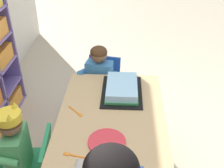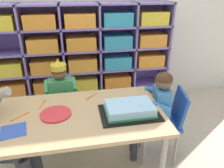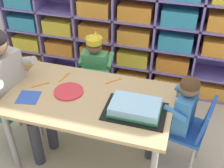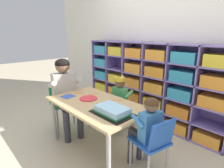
{
  "view_description": "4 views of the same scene",
  "coord_description": "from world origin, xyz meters",
  "px_view_note": "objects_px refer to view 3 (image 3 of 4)",
  "views": [
    {
      "loc": [
        -1.28,
        -0.07,
        1.71
      ],
      "look_at": [
        0.13,
        -0.0,
        0.81
      ],
      "focal_mm": 44.28,
      "sensor_mm": 36.0,
      "label": 1
    },
    {
      "loc": [
        -0.01,
        -1.28,
        1.42
      ],
      "look_at": [
        0.23,
        -0.01,
        0.82
      ],
      "focal_mm": 34.39,
      "sensor_mm": 36.0,
      "label": 2
    },
    {
      "loc": [
        0.6,
        -1.48,
        1.87
      ],
      "look_at": [
        0.18,
        -0.03,
        0.78
      ],
      "focal_mm": 46.31,
      "sensor_mm": 36.0,
      "label": 3
    },
    {
      "loc": [
        1.53,
        -1.18,
        1.37
      ],
      "look_at": [
        0.24,
        0.03,
        0.87
      ],
      "focal_mm": 28.95,
      "sensor_mm": 36.0,
      "label": 4
    }
  ],
  "objects_px": {
    "classroom_chair_blue": "(94,84)",
    "fork_by_napkin": "(42,84)",
    "activity_table": "(90,104)",
    "classroom_chair_guest_side": "(189,128)",
    "guest_at_table_side": "(178,111)",
    "child_with_crown": "(96,63)",
    "paper_plate_stack": "(69,91)",
    "fork_at_table_front_edge": "(65,77)",
    "adult_helper_seated": "(9,82)",
    "birthday_cake_on_tray": "(135,108)",
    "fork_near_cake_tray": "(112,81)",
    "classroom_chair_adult_side": "(5,101)"
  },
  "relations": [
    {
      "from": "classroom_chair_blue",
      "to": "fork_by_napkin",
      "type": "distance_m",
      "value": 0.57
    },
    {
      "from": "activity_table",
      "to": "classroom_chair_guest_side",
      "type": "height_order",
      "value": "classroom_chair_guest_side"
    },
    {
      "from": "classroom_chair_guest_side",
      "to": "guest_at_table_side",
      "type": "bearing_deg",
      "value": -90.0
    },
    {
      "from": "child_with_crown",
      "to": "classroom_chair_blue",
      "type": "bearing_deg",
      "value": 89.52
    },
    {
      "from": "classroom_chair_guest_side",
      "to": "paper_plate_stack",
      "type": "distance_m",
      "value": 0.91
    },
    {
      "from": "fork_at_table_front_edge",
      "to": "adult_helper_seated",
      "type": "bearing_deg",
      "value": -43.53
    },
    {
      "from": "child_with_crown",
      "to": "fork_by_napkin",
      "type": "relative_size",
      "value": 7.51
    },
    {
      "from": "birthday_cake_on_tray",
      "to": "fork_near_cake_tray",
      "type": "height_order",
      "value": "birthday_cake_on_tray"
    },
    {
      "from": "guest_at_table_side",
      "to": "child_with_crown",
      "type": "bearing_deg",
      "value": -108.79
    },
    {
      "from": "activity_table",
      "to": "classroom_chair_blue",
      "type": "xyz_separation_m",
      "value": [
        -0.14,
        0.49,
        -0.19
      ]
    },
    {
      "from": "birthday_cake_on_tray",
      "to": "paper_plate_stack",
      "type": "distance_m",
      "value": 0.51
    },
    {
      "from": "classroom_chair_adult_side",
      "to": "fork_near_cake_tray",
      "type": "xyz_separation_m",
      "value": [
        0.81,
        0.26,
        0.18
      ]
    },
    {
      "from": "fork_by_napkin",
      "to": "fork_near_cake_tray",
      "type": "xyz_separation_m",
      "value": [
        0.49,
        0.19,
        0.0
      ]
    },
    {
      "from": "paper_plate_stack",
      "to": "fork_by_napkin",
      "type": "xyz_separation_m",
      "value": [
        -0.23,
        0.03,
        -0.0
      ]
    },
    {
      "from": "child_with_crown",
      "to": "fork_near_cake_tray",
      "type": "distance_m",
      "value": 0.45
    },
    {
      "from": "adult_helper_seated",
      "to": "child_with_crown",
      "type": "bearing_deg",
      "value": -23.71
    },
    {
      "from": "classroom_chair_guest_side",
      "to": "paper_plate_stack",
      "type": "height_order",
      "value": "classroom_chair_guest_side"
    },
    {
      "from": "birthday_cake_on_tray",
      "to": "paper_plate_stack",
      "type": "height_order",
      "value": "birthday_cake_on_tray"
    },
    {
      "from": "classroom_chair_blue",
      "to": "classroom_chair_guest_side",
      "type": "bearing_deg",
      "value": 151.78
    },
    {
      "from": "adult_helper_seated",
      "to": "fork_by_napkin",
      "type": "bearing_deg",
      "value": -55.28
    },
    {
      "from": "paper_plate_stack",
      "to": "classroom_chair_adult_side",
      "type": "bearing_deg",
      "value": -175.67
    },
    {
      "from": "activity_table",
      "to": "birthday_cake_on_tray",
      "type": "distance_m",
      "value": 0.36
    },
    {
      "from": "guest_at_table_side",
      "to": "fork_by_napkin",
      "type": "bearing_deg",
      "value": -72.85
    },
    {
      "from": "classroom_chair_guest_side",
      "to": "birthday_cake_on_tray",
      "type": "distance_m",
      "value": 0.48
    },
    {
      "from": "classroom_chair_blue",
      "to": "fork_at_table_front_edge",
      "type": "relative_size",
      "value": 4.45
    },
    {
      "from": "classroom_chair_guest_side",
      "to": "guest_at_table_side",
      "type": "xyz_separation_m",
      "value": [
        -0.1,
        0.02,
        0.13
      ]
    },
    {
      "from": "child_with_crown",
      "to": "fork_near_cake_tray",
      "type": "relative_size",
      "value": 7.49
    },
    {
      "from": "classroom_chair_adult_side",
      "to": "guest_at_table_side",
      "type": "relative_size",
      "value": 0.82
    },
    {
      "from": "classroom_chair_adult_side",
      "to": "adult_helper_seated",
      "type": "relative_size",
      "value": 0.63
    },
    {
      "from": "adult_helper_seated",
      "to": "fork_at_table_front_edge",
      "type": "height_order",
      "value": "adult_helper_seated"
    },
    {
      "from": "guest_at_table_side",
      "to": "fork_at_table_front_edge",
      "type": "bearing_deg",
      "value": -81.42
    },
    {
      "from": "birthday_cake_on_tray",
      "to": "fork_near_cake_tray",
      "type": "bearing_deg",
      "value": 129.62
    },
    {
      "from": "guest_at_table_side",
      "to": "birthday_cake_on_tray",
      "type": "xyz_separation_m",
      "value": [
        -0.27,
        -0.2,
        0.12
      ]
    },
    {
      "from": "paper_plate_stack",
      "to": "fork_at_table_front_edge",
      "type": "relative_size",
      "value": 1.64
    },
    {
      "from": "child_with_crown",
      "to": "fork_near_cake_tray",
      "type": "height_order",
      "value": "child_with_crown"
    },
    {
      "from": "birthday_cake_on_tray",
      "to": "fork_by_napkin",
      "type": "height_order",
      "value": "birthday_cake_on_tray"
    },
    {
      "from": "classroom_chair_blue",
      "to": "guest_at_table_side",
      "type": "height_order",
      "value": "guest_at_table_side"
    },
    {
      "from": "activity_table",
      "to": "adult_helper_seated",
      "type": "xyz_separation_m",
      "value": [
        -0.6,
        -0.05,
        0.11
      ]
    },
    {
      "from": "classroom_chair_blue",
      "to": "classroom_chair_adult_side",
      "type": "xyz_separation_m",
      "value": [
        -0.56,
        -0.52,
        0.07
      ]
    },
    {
      "from": "classroom_chair_blue",
      "to": "classroom_chair_adult_side",
      "type": "bearing_deg",
      "value": 37.75
    },
    {
      "from": "birthday_cake_on_tray",
      "to": "activity_table",
      "type": "bearing_deg",
      "value": 170.11
    },
    {
      "from": "classroom_chair_guest_side",
      "to": "fork_at_table_front_edge",
      "type": "distance_m",
      "value": 1.01
    },
    {
      "from": "fork_near_cake_tray",
      "to": "classroom_chair_guest_side",
      "type": "bearing_deg",
      "value": -55.37
    },
    {
      "from": "classroom_chair_guest_side",
      "to": "fork_at_table_front_edge",
      "type": "bearing_deg",
      "value": -82.3
    },
    {
      "from": "activity_table",
      "to": "birthday_cake_on_tray",
      "type": "relative_size",
      "value": 2.85
    },
    {
      "from": "birthday_cake_on_tray",
      "to": "fork_by_napkin",
      "type": "xyz_separation_m",
      "value": [
        -0.73,
        0.1,
        -0.03
      ]
    },
    {
      "from": "paper_plate_stack",
      "to": "fork_near_cake_tray",
      "type": "height_order",
      "value": "paper_plate_stack"
    },
    {
      "from": "classroom_chair_adult_side",
      "to": "classroom_chair_guest_side",
      "type": "relative_size",
      "value": 1.03
    },
    {
      "from": "classroom_chair_guest_side",
      "to": "fork_by_napkin",
      "type": "xyz_separation_m",
      "value": [
        -1.11,
        -0.08,
        0.22
      ]
    },
    {
      "from": "classroom_chair_blue",
      "to": "guest_at_table_side",
      "type": "bearing_deg",
      "value": 150.39
    }
  ]
}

